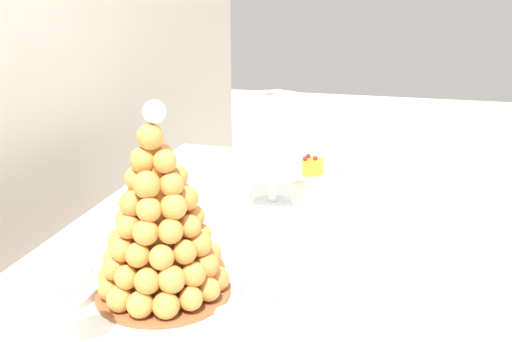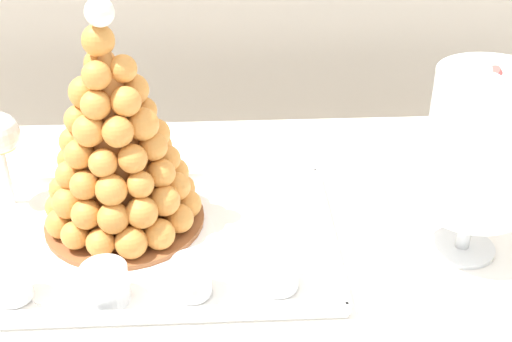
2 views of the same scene
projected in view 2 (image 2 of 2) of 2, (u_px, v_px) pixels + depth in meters
buffet_table at (241, 318)px, 0.99m from camera, size 1.62×0.93×0.78m
serving_tray at (114, 244)px, 0.99m from camera, size 0.65×0.34×0.02m
croquembouche at (116, 145)px, 0.96m from camera, size 0.24×0.24×0.35m
dessert_cup_mid_left at (12, 281)px, 0.88m from camera, size 0.05×0.05×0.06m
dessert_cup_centre at (105, 285)px, 0.87m from camera, size 0.06×0.06×0.05m
dessert_cup_mid_right at (192, 278)px, 0.89m from camera, size 0.05×0.05×0.05m
dessert_cup_right at (279, 271)px, 0.90m from camera, size 0.05×0.05×0.06m
macaron_goblet at (482, 145)px, 0.90m from camera, size 0.15×0.15×0.29m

